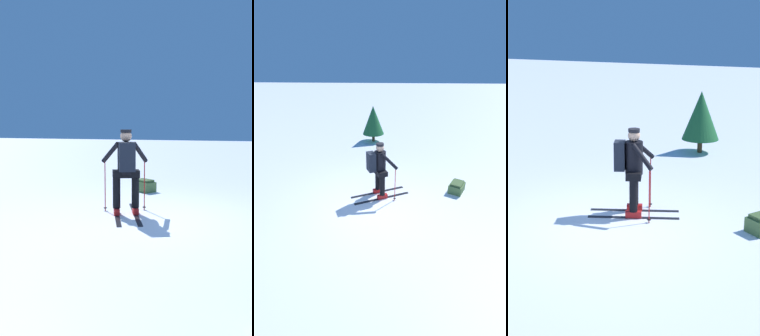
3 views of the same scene
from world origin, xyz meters
TOP-DOWN VIEW (x-y plane):
  - ground_plane at (0.00, 0.00)m, footprint 80.00×80.00m
  - skier at (0.10, 0.63)m, footprint 1.76×1.16m
  - dropped_backpack at (2.51, 1.01)m, footprint 0.61×0.66m

SIDE VIEW (x-z plane):
  - ground_plane at x=0.00m, z-range 0.00..0.00m
  - dropped_backpack at x=2.51m, z-range -0.01..0.32m
  - skier at x=0.10m, z-range 0.12..1.79m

